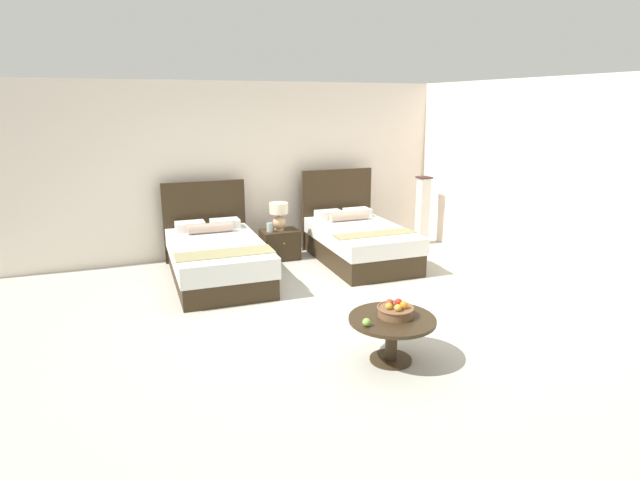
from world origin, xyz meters
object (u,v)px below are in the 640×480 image
Objects in this scene: bed_near_window at (217,257)px; coffee_table at (392,328)px; fruit_bowl at (396,310)px; bed_near_corner at (359,241)px; vase at (270,227)px; loose_apple at (366,322)px; floor_lamp_corner at (423,211)px; table_lamp at (279,214)px; nightstand at (280,244)px.

bed_near_window is 3.31m from coffee_table.
bed_near_window is 6.15× the size of fruit_bowl.
bed_near_corner reaches higher than vase.
loose_apple is 0.07× the size of floor_lamp_corner.
loose_apple reaches higher than coffee_table.
table_lamp reaches higher than vase.
bed_near_corner is 1.73× the size of floor_lamp_corner.
coffee_table is 10.75× the size of loose_apple.
fruit_bowl is 0.38m from loose_apple.
bed_near_corner is 5.75× the size of fruit_bowl.
bed_near_window is at bearing -151.70° from nightstand.
loose_apple is (-0.19, -3.78, -0.05)m from vase.
bed_near_corner is 1.36m from table_lamp.
fruit_bowl is (1.15, -3.10, 0.20)m from bed_near_window.
vase reaches higher than nightstand.
nightstand is 3.85m from loose_apple.
nightstand is at bearing 28.30° from bed_near_window.
bed_near_corner reaches higher than floor_lamp_corner.
bed_near_window reaches higher than nightstand.
vase is 0.41× the size of fruit_bowl.
vase is 0.12× the size of floor_lamp_corner.
bed_near_window is 2.28m from bed_near_corner.
loose_apple is (0.78, -3.20, 0.17)m from bed_near_window.
table_lamp reaches higher than loose_apple.
floor_lamp_corner is (2.66, -0.07, 0.37)m from nightstand.
vase is at bearing -167.28° from nightstand.
coffee_table is at bearing -110.58° from bed_near_corner.
coffee_table is at bearing -90.72° from nightstand.
bed_near_window reaches higher than table_lamp.
bed_near_window is at bearing -150.93° from table_lamp.
coffee_table is at bearing -87.99° from vase.
nightstand is 3.99× the size of vase.
loose_apple is at bearing -164.14° from fruit_bowl.
loose_apple is at bearing -95.52° from nightstand.
loose_apple is at bearing -76.32° from bed_near_window.
bed_near_window is at bearing 109.45° from coffee_table.
bed_near_window is at bearing 110.35° from fruit_bowl.
bed_near_corner is at bearing 65.00° from loose_apple.
table_lamp is at bearing 84.51° from loose_apple.
nightstand is 2.68m from floor_lamp_corner.
bed_near_corner is at bearing -160.24° from floor_lamp_corner.
loose_apple is at bearing -115.00° from bed_near_corner.
vase is at bearing 30.77° from bed_near_window.
coffee_table is 4.57m from floor_lamp_corner.
table_lamp is (0.00, 0.02, 0.51)m from nightstand.
floor_lamp_corner reaches higher than vase.
nightstand is 1.62× the size of fruit_bowl.
nightstand is 7.47× the size of loose_apple.
floor_lamp_corner is (3.03, 3.76, 0.11)m from loose_apple.
floor_lamp_corner is at bearing 8.26° from bed_near_window.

